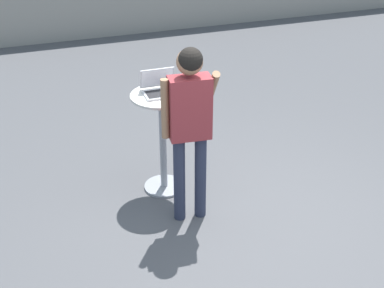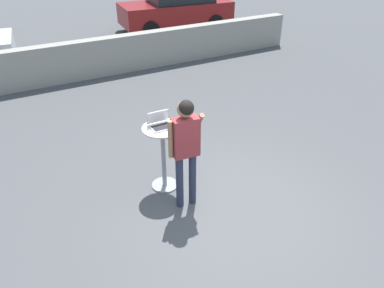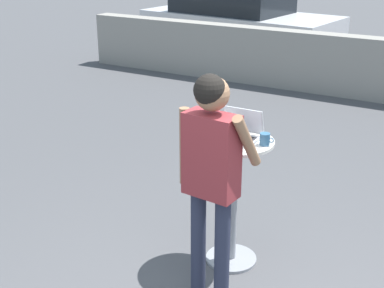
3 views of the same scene
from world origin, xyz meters
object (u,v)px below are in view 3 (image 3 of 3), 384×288
Objects in this scene: coffee_mug at (265,139)px; standing_person at (211,165)px; laptop at (238,132)px; parked_car_near_street at (237,18)px; cafe_table at (233,187)px.

standing_person reaches higher than coffee_mug.
parked_car_near_street is at bearing 115.52° from laptop.
parked_car_near_street is (-3.75, 7.38, -0.31)m from coffee_mug.
coffee_mug is at bearing 76.08° from standing_person.
laptop reaches higher than cafe_table.
laptop is at bearing 98.83° from standing_person.
standing_person is 0.39× the size of parked_car_near_street.
standing_person is at bearing -80.47° from cafe_table.
laptop is 8.15m from parked_car_near_street.
parked_car_near_street is (-3.51, 7.35, -0.31)m from laptop.
standing_person reaches higher than cafe_table.
cafe_table is 0.62× the size of standing_person.
laptop is 0.08× the size of parked_car_near_street.
parked_car_near_street reaches higher than laptop.
laptop is 0.20× the size of standing_person.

